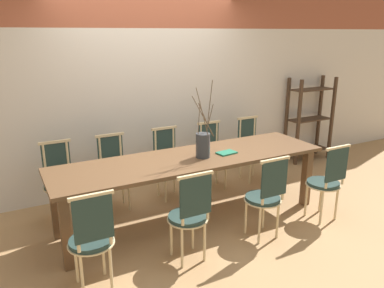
{
  "coord_description": "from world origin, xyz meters",
  "views": [
    {
      "loc": [
        -1.82,
        -3.45,
        2.07
      ],
      "look_at": [
        0.0,
        0.0,
        0.91
      ],
      "focal_mm": 35.0,
      "sensor_mm": 36.0,
      "label": 1
    }
  ],
  "objects_px": {
    "dining_table": "(192,165)",
    "shelving_rack": "(309,120)",
    "chair_near_center": "(266,195)",
    "chair_far_center": "(168,160)",
    "vase_centerpiece": "(203,145)",
    "book_stack": "(227,153)"
  },
  "relations": [
    {
      "from": "dining_table",
      "to": "chair_far_center",
      "type": "xyz_separation_m",
      "value": [
        0.03,
        0.71,
        -0.17
      ]
    },
    {
      "from": "dining_table",
      "to": "chair_far_center",
      "type": "relative_size",
      "value": 3.38
    },
    {
      "from": "chair_near_center",
      "to": "vase_centerpiece",
      "type": "height_order",
      "value": "vase_centerpiece"
    },
    {
      "from": "chair_far_center",
      "to": "shelving_rack",
      "type": "xyz_separation_m",
      "value": [
        2.7,
        0.28,
        0.19
      ]
    },
    {
      "from": "dining_table",
      "to": "book_stack",
      "type": "xyz_separation_m",
      "value": [
        0.41,
        -0.07,
        0.1
      ]
    },
    {
      "from": "chair_near_center",
      "to": "dining_table",
      "type": "bearing_deg",
      "value": 123.49
    },
    {
      "from": "chair_far_center",
      "to": "dining_table",
      "type": "bearing_deg",
      "value": 87.59
    },
    {
      "from": "chair_near_center",
      "to": "shelving_rack",
      "type": "relative_size",
      "value": 0.66
    },
    {
      "from": "chair_far_center",
      "to": "vase_centerpiece",
      "type": "distance_m",
      "value": 0.88
    },
    {
      "from": "chair_near_center",
      "to": "vase_centerpiece",
      "type": "bearing_deg",
      "value": 119.43
    },
    {
      "from": "book_stack",
      "to": "chair_far_center",
      "type": "bearing_deg",
      "value": 115.66
    },
    {
      "from": "dining_table",
      "to": "chair_far_center",
      "type": "distance_m",
      "value": 0.74
    },
    {
      "from": "chair_near_center",
      "to": "book_stack",
      "type": "distance_m",
      "value": 0.7
    },
    {
      "from": "chair_near_center",
      "to": "book_stack",
      "type": "relative_size",
      "value": 3.93
    },
    {
      "from": "shelving_rack",
      "to": "dining_table",
      "type": "bearing_deg",
      "value": -159.97
    },
    {
      "from": "book_stack",
      "to": "vase_centerpiece",
      "type": "bearing_deg",
      "value": 178.05
    },
    {
      "from": "dining_table",
      "to": "shelving_rack",
      "type": "height_order",
      "value": "shelving_rack"
    },
    {
      "from": "chair_near_center",
      "to": "chair_far_center",
      "type": "bearing_deg",
      "value": 107.21
    },
    {
      "from": "vase_centerpiece",
      "to": "shelving_rack",
      "type": "xyz_separation_m",
      "value": [
        2.63,
        1.06,
        -0.21
      ]
    },
    {
      "from": "chair_far_center",
      "to": "vase_centerpiece",
      "type": "xyz_separation_m",
      "value": [
        0.07,
        -0.77,
        0.41
      ]
    },
    {
      "from": "chair_near_center",
      "to": "book_stack",
      "type": "bearing_deg",
      "value": 95.83
    },
    {
      "from": "chair_near_center",
      "to": "chair_far_center",
      "type": "height_order",
      "value": "same"
    }
  ]
}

